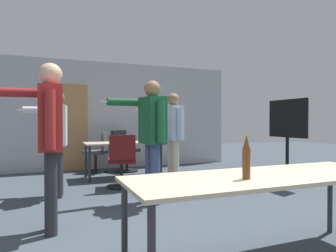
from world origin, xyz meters
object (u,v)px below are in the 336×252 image
object	(u,v)px
office_chair_far_left	(122,163)
beer_bottle	(246,158)
person_right_polo	(173,129)
person_far_watching	(49,129)
office_chair_mid_tucked	(99,153)
tv_screen	(287,134)
office_chair_far_right	(124,152)
person_left_plaid	(57,134)
person_center_tall	(151,129)

from	to	relation	value
office_chair_far_left	beer_bottle	size ratio (longest dim) A/B	2.77
person_right_polo	person_far_watching	bearing A→B (deg)	127.03
person_right_polo	office_chair_far_left	xyz separation A→B (m)	(-0.98, -0.03, -0.58)
person_right_polo	office_chair_mid_tucked	size ratio (longest dim) A/B	1.83
tv_screen	office_chair_mid_tucked	size ratio (longest dim) A/B	1.70
office_chair_far_left	office_chair_far_right	size ratio (longest dim) A/B	0.98
tv_screen	person_far_watching	bearing A→B (deg)	-76.94
office_chair_far_left	beer_bottle	world-z (taller)	beer_bottle
office_chair_far_right	beer_bottle	distance (m)	5.06
person_left_plaid	office_chair_far_right	bearing A→B (deg)	-32.01
person_left_plaid	person_right_polo	xyz separation A→B (m)	(2.04, 0.23, 0.04)
person_far_watching	office_chair_far_left	size ratio (longest dim) A/B	1.89
person_left_plaid	person_far_watching	distance (m)	1.59
office_chair_far_right	office_chair_mid_tucked	size ratio (longest dim) A/B	1.03
person_center_tall	person_far_watching	world-z (taller)	person_far_watching
person_left_plaid	person_right_polo	size ratio (longest dim) A/B	0.97
person_center_tall	office_chair_far_right	xyz separation A→B (m)	(0.29, 2.85, -0.60)
person_left_plaid	office_chair_mid_tucked	size ratio (longest dim) A/B	1.77
office_chair_far_left	office_chair_mid_tucked	size ratio (longest dim) A/B	1.02
person_right_polo	person_far_watching	xyz separation A→B (m)	(-2.16, -1.81, 0.06)
tv_screen	person_center_tall	size ratio (longest dim) A/B	0.90
office_chair_mid_tucked	tv_screen	bearing A→B (deg)	-98.68
tv_screen	person_right_polo	world-z (taller)	person_right_polo
person_center_tall	person_left_plaid	bearing A→B (deg)	48.96
person_left_plaid	office_chair_far_right	size ratio (longest dim) A/B	1.71
office_chair_far_right	beer_bottle	size ratio (longest dim) A/B	2.82
office_chair_mid_tucked	beer_bottle	xyz separation A→B (m)	(0.31, -5.08, 0.46)
person_left_plaid	office_chair_far_right	world-z (taller)	person_left_plaid
person_center_tall	office_chair_far_left	world-z (taller)	person_center_tall
person_left_plaid	tv_screen	bearing A→B (deg)	-92.88
tv_screen	person_center_tall	xyz separation A→B (m)	(-2.74, -0.26, 0.11)
person_center_tall	person_far_watching	xyz separation A→B (m)	(-1.36, -0.69, 0.03)
beer_bottle	person_far_watching	bearing A→B (deg)	132.45
tv_screen	person_left_plaid	xyz separation A→B (m)	(-3.98, 0.63, 0.04)
person_far_watching	office_chair_far_left	world-z (taller)	person_far_watching
tv_screen	office_chair_mid_tucked	bearing A→B (deg)	-131.02
tv_screen	person_center_tall	distance (m)	2.75
office_chair_far_right	office_chair_mid_tucked	xyz separation A→B (m)	(-0.59, 0.05, -0.02)
person_right_polo	office_chair_far_right	distance (m)	1.89
tv_screen	person_left_plaid	size ratio (longest dim) A/B	0.96
person_right_polo	person_left_plaid	bearing A→B (deg)	93.31
person_left_plaid	person_right_polo	distance (m)	2.06
person_far_watching	office_chair_far_right	size ratio (longest dim) A/B	1.86
person_center_tall	person_right_polo	xyz separation A→B (m)	(0.80, 1.12, -0.03)
person_center_tall	beer_bottle	distance (m)	2.19
person_far_watching	office_chair_far_right	xyz separation A→B (m)	(1.65, 3.54, -0.63)
person_far_watching	beer_bottle	bearing A→B (deg)	-136.19
tv_screen	office_chair_far_right	bearing A→B (deg)	-136.64
tv_screen	office_chair_far_right	xyz separation A→B (m)	(-2.45, 2.59, -0.48)
person_center_tall	person_far_watching	bearing A→B (deg)	111.61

